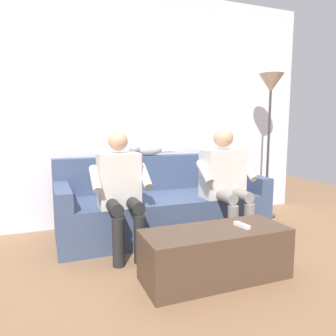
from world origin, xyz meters
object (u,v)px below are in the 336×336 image
(person_left_seated, at_px, (225,177))
(cat_on_backrest, at_px, (146,149))
(coffee_table, at_px, (215,254))
(person_right_seated, at_px, (121,187))
(couch, at_px, (162,207))
(floor_lamp, at_px, (270,95))
(remote_white, at_px, (242,225))

(person_left_seated, height_order, cat_on_backrest, person_left_seated)
(coffee_table, bearing_deg, cat_on_backrest, -86.46)
(coffee_table, bearing_deg, person_right_seated, -54.07)
(couch, bearing_deg, coffee_table, 90.00)
(person_right_seated, bearing_deg, person_left_seated, -179.10)
(couch, bearing_deg, floor_lamp, -177.03)
(couch, relative_size, remote_white, 14.92)
(couch, height_order, remote_white, couch)
(person_left_seated, bearing_deg, cat_on_backrest, -47.11)
(couch, height_order, floor_lamp, floor_lamp)
(person_right_seated, bearing_deg, floor_lamp, -166.35)
(cat_on_backrest, height_order, remote_white, cat_on_backrest)
(couch, height_order, person_right_seated, person_right_seated)
(coffee_table, relative_size, person_right_seated, 1.01)
(cat_on_backrest, relative_size, remote_white, 3.67)
(coffee_table, bearing_deg, person_left_seated, -125.32)
(coffee_table, bearing_deg, remote_white, 174.91)
(person_right_seated, xyz_separation_m, floor_lamp, (-1.96, -0.48, 0.90))
(person_right_seated, bearing_deg, remote_white, 134.59)
(coffee_table, xyz_separation_m, person_left_seated, (-0.54, -0.76, 0.44))
(floor_lamp, bearing_deg, remote_white, 45.71)
(person_right_seated, distance_m, floor_lamp, 2.21)
(person_left_seated, xyz_separation_m, person_right_seated, (1.08, 0.02, -0.02))
(coffee_table, height_order, cat_on_backrest, cat_on_backrest)
(remote_white, relative_size, floor_lamp, 0.08)
(couch, distance_m, cat_on_backrest, 0.68)
(coffee_table, height_order, floor_lamp, floor_lamp)
(coffee_table, relative_size, person_left_seated, 0.98)
(coffee_table, distance_m, cat_on_backrest, 1.60)
(couch, height_order, coffee_table, couch)
(couch, xyz_separation_m, person_left_seated, (-0.54, 0.39, 0.35))
(cat_on_backrest, bearing_deg, person_left_seated, 132.89)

